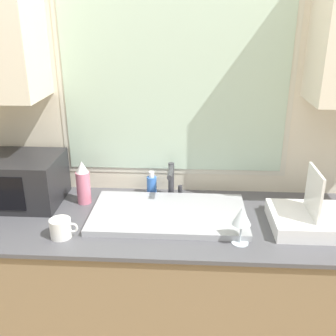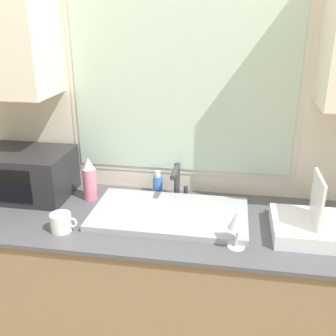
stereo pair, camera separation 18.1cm
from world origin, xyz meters
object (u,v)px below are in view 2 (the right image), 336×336
dish_rack (313,226)px  faucet (177,178)px  mug_near_sink (61,222)px  microwave (26,173)px  soap_bottle (158,184)px  spray_bottle (90,180)px  wine_glass (238,221)px

dish_rack → faucet: bearing=157.0°
mug_near_sink → faucet: bearing=42.4°
microwave → faucet: bearing=6.4°
soap_bottle → dish_rack: bearing=-22.1°
faucet → dish_rack: (0.67, -0.28, -0.07)m
spray_bottle → microwave: bearing=-179.1°
mug_near_sink → wine_glass: (0.80, -0.01, 0.09)m
soap_bottle → mug_near_sink: bearing=-127.9°
dish_rack → spray_bottle: (-1.13, 0.20, 0.07)m
mug_near_sink → wine_glass: bearing=-0.4°
microwave → mug_near_sink: 0.50m
faucet → dish_rack: dish_rack is taller
faucet → soap_bottle: faucet is taller
spray_bottle → wine_glass: size_ratio=1.32×
dish_rack → spray_bottle: size_ratio=1.55×
spray_bottle → mug_near_sink: size_ratio=1.84×
microwave → wine_glass: (1.15, -0.35, 0.01)m
faucet → mug_near_sink: (-0.48, -0.44, -0.07)m
faucet → microwave: (-0.83, -0.09, 0.01)m
mug_near_sink → wine_glass: wine_glass is taller
soap_bottle → wine_glass: size_ratio=0.77×
soap_bottle → wine_glass: bearing=-47.5°
dish_rack → soap_bottle: 0.84m
faucet → wine_glass: 0.55m
soap_bottle → wine_glass: wine_glass is taller
microwave → mug_near_sink: (0.35, -0.34, -0.08)m
faucet → microwave: bearing=-173.6°
dish_rack → soap_bottle: (-0.78, 0.32, 0.01)m
faucet → wine_glass: (0.32, -0.44, 0.01)m
microwave → spray_bottle: (0.36, 0.01, -0.01)m
microwave → dish_rack: bearing=-7.3°
soap_bottle → wine_glass: (0.44, -0.47, 0.07)m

